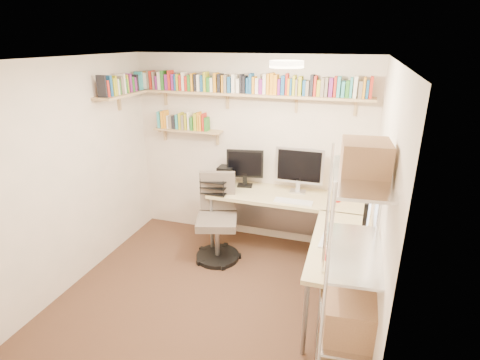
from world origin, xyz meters
TOP-DOWN VIEW (x-y plane):
  - ground at (0.00, 0.00)m, footprint 3.20×3.20m
  - room_shell at (0.00, 0.00)m, footprint 3.24×3.04m
  - wall_shelves at (-0.40, 1.30)m, footprint 3.12×1.09m
  - corner_desk at (0.70, 0.92)m, footprint 2.16×2.06m
  - office_chair at (-0.22, 0.80)m, footprint 0.61×0.62m
  - wire_rack at (1.42, -0.76)m, footprint 0.48×0.87m

SIDE VIEW (x-z plane):
  - ground at x=0.00m, z-range 0.00..0.00m
  - office_chair at x=-0.22m, z-range -0.09..1.02m
  - corner_desk at x=0.70m, z-range 0.10..1.50m
  - wire_rack at x=1.42m, z-range 0.05..2.11m
  - room_shell at x=0.00m, z-range 0.29..2.81m
  - wall_shelves at x=-0.40m, z-range 1.63..2.43m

